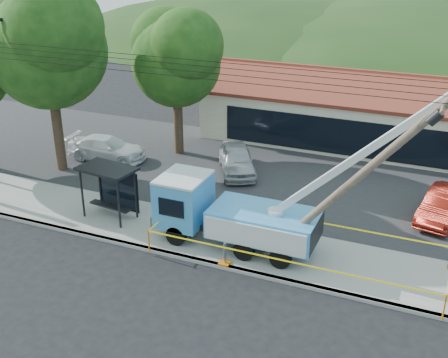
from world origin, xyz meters
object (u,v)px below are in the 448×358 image
bus_shelter (110,180)px  car_silver (237,174)px  utility_truck (233,212)px  leaning_pole (362,174)px  car_red (441,220)px  car_white (108,160)px

bus_shelter → car_silver: 8.38m
utility_truck → car_silver: bearing=110.6°
car_silver → leaning_pole: bearing=-72.4°
car_red → car_white: bearing=-169.1°
car_red → car_white: 19.01m
car_silver → car_white: car_silver is taller
car_white → bus_shelter: bearing=-150.4°
car_silver → car_white: bearing=160.1°
utility_truck → car_white: 12.66m
car_white → car_red: bearing=-97.0°
leaning_pole → car_silver: size_ratio=1.76×
utility_truck → bus_shelter: bearing=178.0°
car_red → car_white: size_ratio=0.92×
utility_truck → bus_shelter: (-6.29, 0.22, 0.35)m
leaning_pole → car_red: size_ratio=1.82×
leaning_pole → utility_truck: bearing=176.6°
car_red → car_white: car_red is taller
leaning_pole → bus_shelter: bearing=177.4°
utility_truck → bus_shelter: size_ratio=4.21×
utility_truck → car_red: 10.41m
bus_shelter → car_red: 15.82m
bus_shelter → car_white: bearing=133.1°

